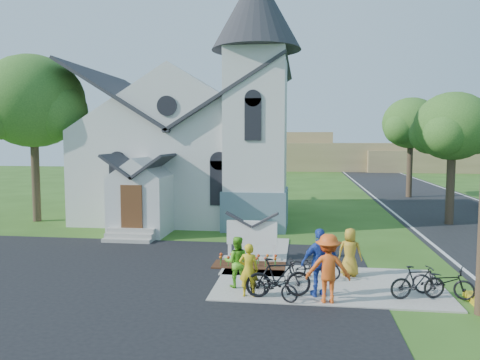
# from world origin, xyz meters

# --- Properties ---
(ground) EXTENTS (120.00, 120.00, 0.00)m
(ground) POSITION_xyz_m (0.00, 0.00, 0.00)
(ground) COLOR #305418
(ground) RESTS_ON ground
(parking_lot) EXTENTS (20.00, 16.00, 0.02)m
(parking_lot) POSITION_xyz_m (-7.00, -2.00, 0.01)
(parking_lot) COLOR black
(parking_lot) RESTS_ON ground
(road) EXTENTS (8.00, 90.00, 0.02)m
(road) POSITION_xyz_m (10.00, 15.00, 0.01)
(road) COLOR black
(road) RESTS_ON ground
(sidewalk) EXTENTS (7.00, 4.00, 0.05)m
(sidewalk) POSITION_xyz_m (1.50, 0.50, 0.03)
(sidewalk) COLOR gray
(sidewalk) RESTS_ON ground
(church) EXTENTS (12.35, 12.00, 13.00)m
(church) POSITION_xyz_m (-5.48, 12.48, 5.25)
(church) COLOR silver
(church) RESTS_ON ground
(church_sign) EXTENTS (2.20, 0.40, 1.70)m
(church_sign) POSITION_xyz_m (-1.20, 3.20, 1.03)
(church_sign) COLOR gray
(church_sign) RESTS_ON ground
(flower_bed) EXTENTS (2.60, 1.10, 0.07)m
(flower_bed) POSITION_xyz_m (-1.20, 2.30, 0.04)
(flower_bed) COLOR #381D0F
(flower_bed) RESTS_ON ground
(tree_lot_corner) EXTENTS (5.60, 5.60, 9.15)m
(tree_lot_corner) POSITION_xyz_m (-14.00, 10.00, 6.60)
(tree_lot_corner) COLOR #3C2E21
(tree_lot_corner) RESTS_ON ground
(tree_road_near) EXTENTS (4.00, 4.00, 7.05)m
(tree_road_near) POSITION_xyz_m (8.50, 12.00, 5.21)
(tree_road_near) COLOR #3C2E21
(tree_road_near) RESTS_ON ground
(tree_road_mid) EXTENTS (4.40, 4.40, 7.80)m
(tree_road_mid) POSITION_xyz_m (9.00, 24.00, 5.78)
(tree_road_mid) COLOR #3C2E21
(tree_road_mid) RESTS_ON ground
(distant_hills) EXTENTS (61.00, 10.00, 5.60)m
(distant_hills) POSITION_xyz_m (3.36, 56.33, 2.17)
(distant_hills) COLOR olive
(distant_hills) RESTS_ON ground
(cyclist_0) EXTENTS (0.58, 0.40, 1.54)m
(cyclist_0) POSITION_xyz_m (-0.84, -1.01, 0.82)
(cyclist_0) COLOR gold
(cyclist_0) RESTS_ON sidewalk
(bike_0) EXTENTS (1.60, 1.09, 0.80)m
(bike_0) POSITION_xyz_m (-0.11, -1.20, 0.45)
(bike_0) COLOR black
(bike_0) RESTS_ON sidewalk
(cyclist_1) EXTENTS (0.84, 0.69, 1.56)m
(cyclist_1) POSITION_xyz_m (-1.30, -0.21, 0.83)
(cyclist_1) COLOR #5EBE23
(cyclist_1) RESTS_ON sidewalk
(bike_1) EXTENTS (1.96, 0.92, 1.13)m
(bike_1) POSITION_xyz_m (0.02, -0.97, 0.62)
(bike_1) COLOR black
(bike_1) RESTS_ON sidewalk
(cyclist_2) EXTENTS (1.25, 0.83, 1.97)m
(cyclist_2) POSITION_xyz_m (1.20, -0.73, 1.03)
(cyclist_2) COLOR #2447B6
(cyclist_2) RESTS_ON sidewalk
(bike_2) EXTENTS (1.75, 0.90, 0.88)m
(bike_2) POSITION_xyz_m (1.08, 0.91, 0.49)
(bike_2) COLOR black
(bike_2) RESTS_ON sidewalk
(cyclist_3) EXTENTS (1.26, 0.75, 1.92)m
(cyclist_3) POSITION_xyz_m (1.40, -1.20, 1.01)
(cyclist_3) COLOR #EC581A
(cyclist_3) RESTS_ON sidewalk
(bike_3) EXTENTS (1.66, 0.79, 0.96)m
(bike_3) POSITION_xyz_m (3.93, -0.61, 0.53)
(bike_3) COLOR black
(bike_3) RESTS_ON sidewalk
(cyclist_4) EXTENTS (0.88, 0.67, 1.60)m
(cyclist_4) POSITION_xyz_m (2.25, 1.44, 0.85)
(cyclist_4) COLOR #B58A21
(cyclist_4) RESTS_ON sidewalk
(bike_4) EXTENTS (1.79, 1.24, 0.89)m
(bike_4) POSITION_xyz_m (4.70, -0.32, 0.50)
(bike_4) COLOR black
(bike_4) RESTS_ON sidewalk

